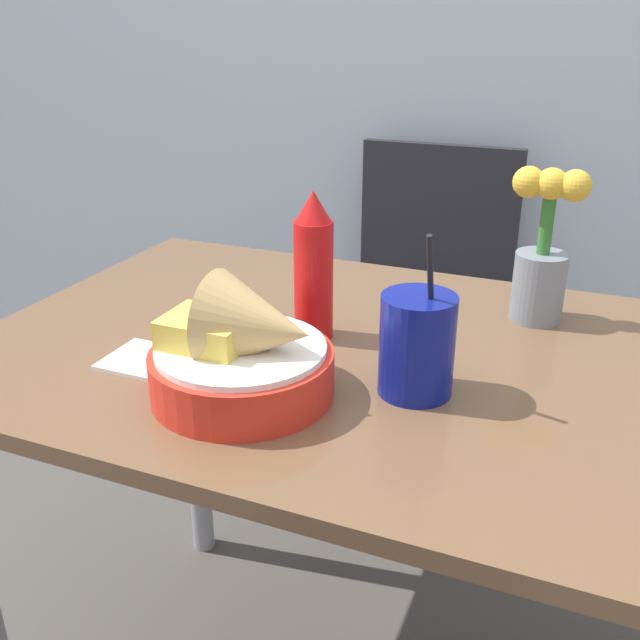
{
  "coord_description": "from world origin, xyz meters",
  "views": [
    {
      "loc": [
        0.28,
        -0.86,
        1.19
      ],
      "look_at": [
        -0.05,
        -0.05,
        0.81
      ],
      "focal_mm": 40.0,
      "sensor_mm": 36.0,
      "label": 1
    }
  ],
  "objects_px": {
    "chair_far_window": "(425,294)",
    "drink_cup": "(417,348)",
    "food_basket": "(246,354)",
    "flower_vase": "(542,255)",
    "ketchup_bottle": "(313,268)"
  },
  "relations": [
    {
      "from": "food_basket",
      "to": "flower_vase",
      "type": "bearing_deg",
      "value": 52.12
    },
    {
      "from": "chair_far_window",
      "to": "ketchup_bottle",
      "type": "height_order",
      "value": "ketchup_bottle"
    },
    {
      "from": "ketchup_bottle",
      "to": "flower_vase",
      "type": "relative_size",
      "value": 0.92
    },
    {
      "from": "chair_far_window",
      "to": "food_basket",
      "type": "height_order",
      "value": "food_basket"
    },
    {
      "from": "chair_far_window",
      "to": "drink_cup",
      "type": "xyz_separation_m",
      "value": [
        0.2,
        -0.88,
        0.28
      ]
    },
    {
      "from": "drink_cup",
      "to": "flower_vase",
      "type": "xyz_separation_m",
      "value": [
        0.11,
        0.29,
        0.04
      ]
    },
    {
      "from": "chair_far_window",
      "to": "flower_vase",
      "type": "xyz_separation_m",
      "value": [
        0.31,
        -0.58,
        0.32
      ]
    },
    {
      "from": "chair_far_window",
      "to": "drink_cup",
      "type": "relative_size",
      "value": 4.19
    },
    {
      "from": "chair_far_window",
      "to": "food_basket",
      "type": "relative_size",
      "value": 3.94
    },
    {
      "from": "food_basket",
      "to": "ketchup_bottle",
      "type": "relative_size",
      "value": 1.05
    },
    {
      "from": "food_basket",
      "to": "flower_vase",
      "type": "height_order",
      "value": "flower_vase"
    },
    {
      "from": "food_basket",
      "to": "flower_vase",
      "type": "relative_size",
      "value": 0.97
    },
    {
      "from": "food_basket",
      "to": "drink_cup",
      "type": "distance_m",
      "value": 0.21
    },
    {
      "from": "food_basket",
      "to": "ketchup_bottle",
      "type": "xyz_separation_m",
      "value": [
        0.01,
        0.2,
        0.05
      ]
    },
    {
      "from": "ketchup_bottle",
      "to": "drink_cup",
      "type": "height_order",
      "value": "ketchup_bottle"
    }
  ]
}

